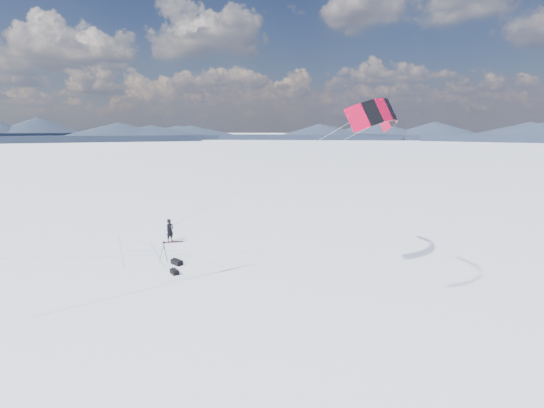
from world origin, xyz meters
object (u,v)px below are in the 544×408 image
Objects in this scene: tripod at (164,249)px; gear_bag_a at (177,262)px; gear_bag_b at (174,272)px; snowkiter at (170,242)px; snowboard at (174,242)px.

gear_bag_a is at bearing 6.51° from tripod.
gear_bag_b is at bearing -23.04° from tripod.
snowkiter reaches higher than gear_bag_a.
gear_bag_a is 1.14× the size of gear_bag_b.
tripod is at bearing -92.50° from snowboard.
snowboard is 4.76m from tripod.
gear_bag_a reaches higher than snowboard.
snowkiter is at bearing 148.05° from snowboard.
tripod is (3.22, -3.64, 0.90)m from snowkiter.
snowboard is 7.25m from gear_bag_b.
snowkiter is 4.94m from tripod.
gear_bag_a is (4.06, -3.71, 0.15)m from snowboard.
gear_bag_a is at bearing -83.02° from snowboard.
snowkiter is 1.34× the size of tripod.
tripod is 1.73× the size of gear_bag_b.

